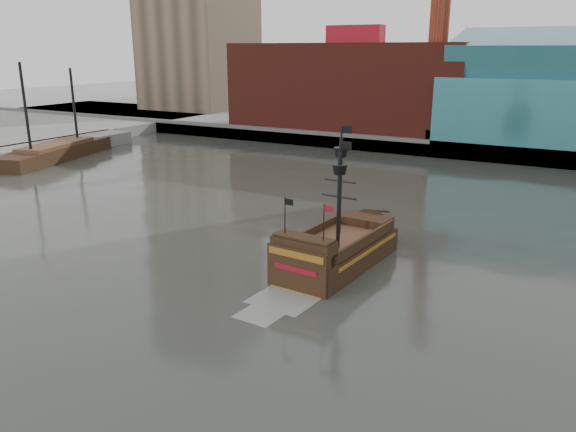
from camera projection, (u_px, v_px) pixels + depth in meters
The scene contains 6 objects.
ground at pixel (217, 339), 32.27m from camera, with size 400.00×400.00×0.00m, color #2B2D28.
promenade_far at pixel (497, 129), 109.03m from camera, with size 220.00×60.00×2.00m, color slate.
seawall at pixel (463, 151), 84.24m from camera, with size 220.00×1.00×2.60m, color #4C4C49.
pier at pixel (21, 153), 84.13m from camera, with size 6.00×40.00×2.00m, color slate.
pirate_ship at pixel (337, 254), 42.79m from camera, with size 5.72×15.38×11.28m.
docked_vessel at pixel (57, 153), 84.37m from camera, with size 10.48×22.59×15.00m.
Camera 1 is at (17.60, -23.28, 15.99)m, focal length 35.00 mm.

